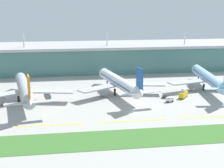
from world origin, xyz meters
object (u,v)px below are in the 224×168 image
Objects in this scene: airliner_near at (25,89)px; airliner_middle at (120,83)px; fuel_truck at (183,93)px; baggage_cart at (169,100)px; pushback_tug at (165,95)px; airliner_far at (209,78)px.

airliner_near and airliner_middle have the same top height.
baggage_cart is at bearing -145.05° from fuel_truck.
airliner_middle is at bearing 155.84° from pushback_tug.
airliner_near is 12.83× the size of pushback_tug.
airliner_middle reaches higher than baggage_cart.
airliner_far is at bearing 22.96° from pushback_tug.
pushback_tug is at bearing 87.08° from baggage_cart.
airliner_middle and airliner_far have the same top height.
airliner_far is at bearing 5.57° from airliner_near.
airliner_far is (100.37, 9.78, -0.00)m from airliner_near.
airliner_middle is 15.66× the size of baggage_cart.
fuel_truck is (80.35, -4.21, -4.19)m from airliner_near.
airliner_far reaches higher than fuel_truck.
airliner_far is 24.79m from fuel_truck.
airliner_near is 100.85m from airliner_far.
pushback_tug is (-29.27, -12.40, -5.35)m from airliner_far.
airliner_near is 80.57m from fuel_truck.
pushback_tug is at bearing -157.04° from airliner_far.
pushback_tug is (22.36, -10.03, -5.35)m from airliner_middle.
airliner_far is 32.24m from pushback_tug.
baggage_cart is at bearing -92.92° from pushback_tug.
airliner_near is 49.30m from airliner_middle.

